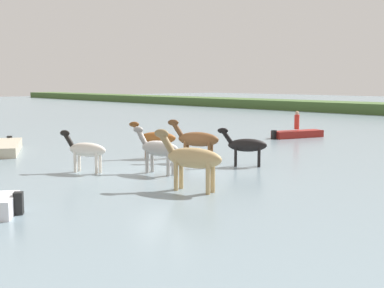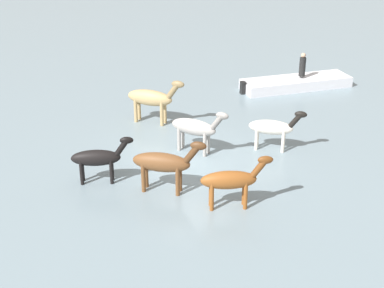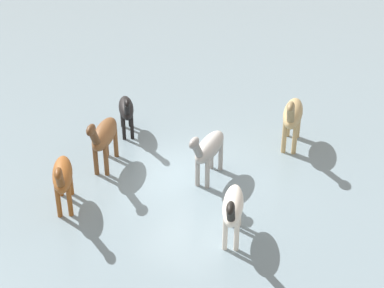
{
  "view_description": "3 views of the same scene",
  "coord_description": "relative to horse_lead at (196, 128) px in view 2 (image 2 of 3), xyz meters",
  "views": [
    {
      "loc": [
        15.92,
        -12.98,
        3.63
      ],
      "look_at": [
        0.76,
        0.74,
        1.13
      ],
      "focal_mm": 47.47,
      "sensor_mm": 36.0,
      "label": 1
    },
    {
      "loc": [
        -11.3,
        14.25,
        9.03
      ],
      "look_at": [
        -0.6,
        0.72,
        1.08
      ],
      "focal_mm": 51.06,
      "sensor_mm": 36.0,
      "label": 2
    },
    {
      "loc": [
        -11.68,
        -7.71,
        8.28
      ],
      "look_at": [
        0.6,
        0.13,
        0.81
      ],
      "focal_mm": 51.15,
      "sensor_mm": 36.0,
      "label": 3
    }
  ],
  "objects": [
    {
      "name": "horse_pinto_flank",
      "position": [
        3.28,
        -1.18,
        0.11
      ],
      "size": [
        2.61,
        1.19,
        2.03
      ],
      "rotation": [
        0.0,
        0.0,
        3.45
      ],
      "color": "tan",
      "rests_on": "ground_plane"
    },
    {
      "name": "boat_motor_center",
      "position": [
        0.67,
        -9.11,
        -0.83
      ],
      "size": [
        4.45,
        5.52,
        0.77
      ],
      "rotation": [
        0.0,
        0.0,
        4.12
      ],
      "color": "silver",
      "rests_on": "ground_plane"
    },
    {
      "name": "horse_mid_herd",
      "position": [
        -3.34,
        2.49,
        -0.05
      ],
      "size": [
        1.89,
        1.79,
        1.75
      ],
      "rotation": [
        0.0,
        0.0,
        3.89
      ],
      "color": "brown",
      "rests_on": "ground_plane"
    },
    {
      "name": "horse_dark_mare",
      "position": [
        1.11,
        3.91,
        -0.1
      ],
      "size": [
        1.81,
        1.68,
        1.67
      ],
      "rotation": [
        0.0,
        0.0,
        3.88
      ],
      "color": "black",
      "rests_on": "ground_plane"
    },
    {
      "name": "person_boatman_standing",
      "position": [
        0.49,
        -9.35,
        0.15
      ],
      "size": [
        0.32,
        0.32,
        1.19
      ],
      "color": "black",
      "rests_on": "boat_motor_center"
    },
    {
      "name": "horse_gray_outer",
      "position": [
        -1.05,
        3.02,
        0.05
      ],
      "size": [
        2.4,
        1.43,
        1.93
      ],
      "rotation": [
        0.0,
        0.0,
        3.59
      ],
      "color": "brown",
      "rests_on": "ground_plane"
    },
    {
      "name": "horse_lead",
      "position": [
        0.0,
        0.0,
        0.0
      ],
      "size": [
        2.38,
        0.85,
        1.84
      ],
      "rotation": [
        0.0,
        0.0,
        3.31
      ],
      "color": "#9E9993",
      "rests_on": "ground_plane"
    },
    {
      "name": "horse_dun_straggler",
      "position": [
        -2.17,
        -1.99,
        -0.09
      ],
      "size": [
        2.1,
        1.21,
        1.68
      ],
      "rotation": [
        0.0,
        0.0,
        3.57
      ],
      "color": "silver",
      "rests_on": "ground_plane"
    },
    {
      "name": "ground_plane",
      "position": [
        -0.29,
        0.63,
        -1.01
      ],
      "size": [
        219.67,
        219.67,
        0.0
      ],
      "primitive_type": "plane",
      "color": "gray"
    }
  ]
}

